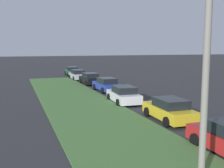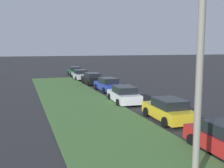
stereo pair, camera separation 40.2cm
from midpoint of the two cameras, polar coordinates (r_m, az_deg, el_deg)
The scene contains 8 objects.
grass_median at distance 13.49m, azimuth 2.41°, elevation -12.53°, with size 60.00×6.00×0.12m, color #477238.
parked_car_yellow at distance 18.05m, azimuth 11.24°, elevation -5.29°, with size 4.35×2.11×1.47m.
parked_car_white at distance 23.22m, azimuth 1.94°, elevation -2.26°, with size 4.39×2.20×1.47m.
parked_car_blue at distance 29.45m, azimuth -1.55°, elevation -0.15°, with size 4.37×2.16×1.47m.
parked_car_black at distance 35.13m, azimuth -4.91°, elevation 1.10°, with size 4.37×2.15×1.47m.
parked_car_silver at distance 40.37m, azimuth -7.43°, elevation 1.91°, with size 4.33×2.08×1.47m.
parked_car_green at distance 46.62m, azimuth -8.58°, elevation 2.66°, with size 4.36×2.14×1.47m.
streetlight at distance 9.66m, azimuth 19.94°, elevation 5.26°, with size 1.01×2.82×7.50m.
Camera 1 is at (-1.65, 13.13, 4.72)m, focal length 43.79 mm.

